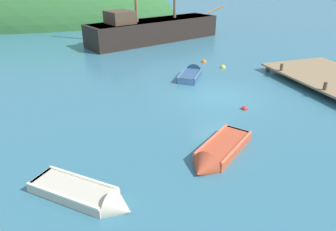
% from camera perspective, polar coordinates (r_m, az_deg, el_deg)
% --- Properties ---
extents(ground_plane, '(120.00, 120.00, 0.00)m').
position_cam_1_polar(ground_plane, '(17.50, 9.55, 3.36)').
color(ground_plane, teal).
extents(dock, '(5.33, 7.61, 1.54)m').
position_cam_1_polar(dock, '(22.03, 28.27, 6.38)').
color(dock, '#937551').
rests_on(dock, ground).
extents(shore_hill, '(36.38, 19.91, 13.36)m').
position_cam_1_polar(shore_hill, '(48.61, -20.85, 16.28)').
color(shore_hill, '#2D602D').
rests_on(shore_hill, ground).
extents(sailing_ship, '(16.22, 7.78, 11.97)m').
position_cam_1_polar(sailing_ship, '(31.62, -2.65, 15.16)').
color(sailing_ship, black).
rests_on(sailing_ship, ground).
extents(rowboat_near_dock, '(3.32, 3.20, 1.02)m').
position_cam_1_polar(rowboat_near_dock, '(10.16, -14.65, -14.56)').
color(rowboat_near_dock, beige).
rests_on(rowboat_near_dock, ground).
extents(rowboat_far, '(3.57, 3.09, 1.11)m').
position_cam_1_polar(rowboat_far, '(11.92, 9.18, -7.21)').
color(rowboat_far, '#C64C2D').
rests_on(rowboat_far, ground).
extents(rowboat_outer_left, '(2.66, 3.11, 1.12)m').
position_cam_1_polar(rowboat_outer_left, '(20.77, 4.40, 7.58)').
color(rowboat_outer_left, '#335175').
rests_on(rowboat_outer_left, ground).
extents(buoy_yellow, '(0.42, 0.42, 0.42)m').
position_cam_1_polar(buoy_yellow, '(23.09, 10.22, 8.78)').
color(buoy_yellow, yellow).
rests_on(buoy_yellow, ground).
extents(buoy_orange, '(0.41, 0.41, 0.41)m').
position_cam_1_polar(buoy_orange, '(24.32, 6.71, 9.86)').
color(buoy_orange, orange).
rests_on(buoy_orange, ground).
extents(buoy_red, '(0.34, 0.34, 0.34)m').
position_cam_1_polar(buoy_red, '(16.26, 14.08, 1.15)').
color(buoy_red, red).
rests_on(buoy_red, ground).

